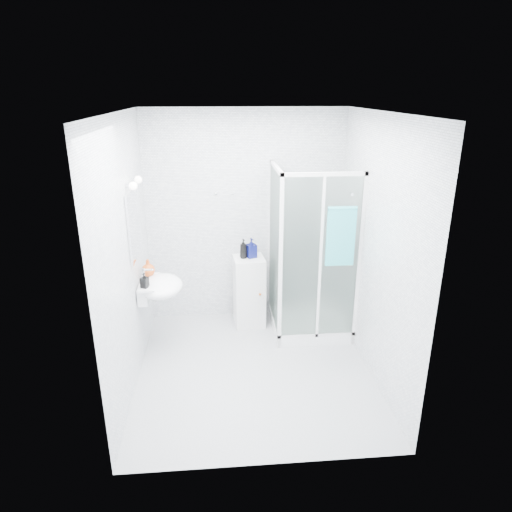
{
  "coord_description": "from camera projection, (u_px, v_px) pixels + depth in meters",
  "views": [
    {
      "loc": [
        -0.34,
        -4.09,
        2.79
      ],
      "look_at": [
        0.05,
        0.35,
        1.15
      ],
      "focal_mm": 32.0,
      "sensor_mm": 36.0,
      "label": 1
    }
  ],
  "objects": [
    {
      "name": "hand_towel",
      "position": [
        341.0,
        235.0,
        4.77
      ],
      "size": [
        0.3,
        0.04,
        0.64
      ],
      "color": "#2EA7B0",
      "rests_on": "shower_enclosure"
    },
    {
      "name": "shampoo_bottle_b",
      "position": [
        251.0,
        248.0,
        5.45
      ],
      "size": [
        0.14,
        0.14,
        0.24
      ],
      "primitive_type": "imported",
      "rotation": [
        0.0,
        0.0,
        0.34
      ],
      "color": "#0C104C",
      "rests_on": "storage_cabinet"
    },
    {
      "name": "wall_basin",
      "position": [
        159.0,
        287.0,
        4.88
      ],
      "size": [
        0.46,
        0.56,
        0.35
      ],
      "color": "white",
      "rests_on": "ground"
    },
    {
      "name": "wall_hooks",
      "position": [
        224.0,
        193.0,
        5.41
      ],
      "size": [
        0.23,
        0.06,
        0.03
      ],
      "color": "silver",
      "rests_on": "room"
    },
    {
      "name": "storage_cabinet",
      "position": [
        249.0,
        291.0,
        5.62
      ],
      "size": [
        0.39,
        0.4,
        0.88
      ],
      "rotation": [
        0.0,
        0.0,
        0.08
      ],
      "color": "white",
      "rests_on": "ground"
    },
    {
      "name": "shampoo_bottle_a",
      "position": [
        243.0,
        249.0,
        5.43
      ],
      "size": [
        0.11,
        0.11,
        0.24
      ],
      "primitive_type": "imported",
      "rotation": [
        0.0,
        0.0,
        0.25
      ],
      "color": "black",
      "rests_on": "storage_cabinet"
    },
    {
      "name": "soap_dispenser_orange",
      "position": [
        148.0,
        268.0,
        4.97
      ],
      "size": [
        0.17,
        0.17,
        0.19
      ],
      "primitive_type": "imported",
      "rotation": [
        0.0,
        0.0,
        0.22
      ],
      "color": "#BD4916",
      "rests_on": "wall_basin"
    },
    {
      "name": "mirror",
      "position": [
        134.0,
        224.0,
        4.62
      ],
      "size": [
        0.02,
        0.6,
        0.7
      ],
      "primitive_type": "cube",
      "color": "white",
      "rests_on": "room"
    },
    {
      "name": "shower_enclosure",
      "position": [
        305.0,
        298.0,
        5.43
      ],
      "size": [
        0.9,
        0.95,
        2.0
      ],
      "color": "white",
      "rests_on": "ground"
    },
    {
      "name": "vanity_lights",
      "position": [
        135.0,
        183.0,
        4.48
      ],
      "size": [
        0.1,
        0.4,
        0.08
      ],
      "color": "silver",
      "rests_on": "room"
    },
    {
      "name": "soap_dispenser_black",
      "position": [
        144.0,
        280.0,
        4.67
      ],
      "size": [
        0.09,
        0.1,
        0.16
      ],
      "primitive_type": "imported",
      "rotation": [
        0.0,
        0.0,
        -0.43
      ],
      "color": "black",
      "rests_on": "wall_basin"
    },
    {
      "name": "room",
      "position": [
        254.0,
        254.0,
        4.37
      ],
      "size": [
        2.4,
        2.6,
        2.6
      ],
      "color": "white",
      "rests_on": "ground"
    }
  ]
}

